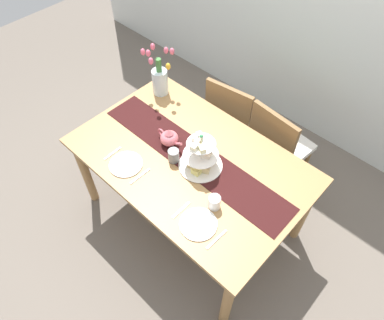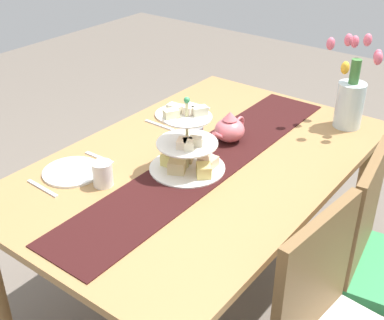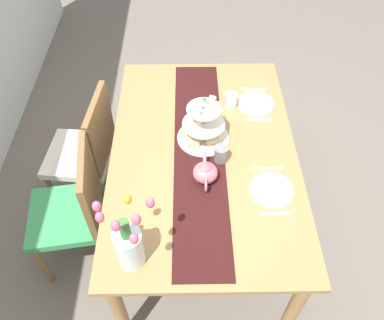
% 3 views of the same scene
% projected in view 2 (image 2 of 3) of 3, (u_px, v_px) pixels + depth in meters
% --- Properties ---
extents(ground_plane, '(8.00, 8.00, 0.00)m').
position_uv_depth(ground_plane, '(200.00, 298.00, 2.47)').
color(ground_plane, '#6B6056').
extents(dining_table, '(1.64, 1.04, 0.77)m').
position_uv_depth(dining_table, '(201.00, 180.00, 2.13)').
color(dining_table, '#A37747').
rests_on(dining_table, ground_plane).
extents(table_runner, '(1.56, 0.28, 0.00)m').
position_uv_depth(table_runner, '(207.00, 161.00, 2.07)').
color(table_runner, black).
rests_on(table_runner, dining_table).
extents(tiered_cake_stand, '(0.30, 0.30, 0.30)m').
position_uv_depth(tiered_cake_stand, '(187.00, 149.00, 1.97)').
color(tiered_cake_stand, beige).
rests_on(tiered_cake_stand, table_runner).
extents(teapot, '(0.24, 0.13, 0.14)m').
position_uv_depth(teapot, '(230.00, 129.00, 2.20)').
color(teapot, '#D66B75').
rests_on(teapot, table_runner).
extents(tulip_vase, '(0.25, 0.25, 0.42)m').
position_uv_depth(tulip_vase, '(351.00, 97.00, 2.28)').
color(tulip_vase, silver).
rests_on(tulip_vase, dining_table).
extents(dinner_plate_left, '(0.23, 0.23, 0.01)m').
position_uv_depth(dinner_plate_left, '(179.00, 114.00, 2.46)').
color(dinner_plate_left, white).
rests_on(dinner_plate_left, dining_table).
extents(fork_left, '(0.02, 0.15, 0.01)m').
position_uv_depth(fork_left, '(197.00, 105.00, 2.56)').
color(fork_left, silver).
rests_on(fork_left, dining_table).
extents(knife_left, '(0.02, 0.17, 0.01)m').
position_uv_depth(knife_left, '(159.00, 125.00, 2.36)').
color(knife_left, silver).
rests_on(knife_left, dining_table).
extents(dinner_plate_right, '(0.23, 0.23, 0.01)m').
position_uv_depth(dinner_plate_right, '(72.00, 172.00, 1.99)').
color(dinner_plate_right, white).
rests_on(dinner_plate_right, dining_table).
extents(fork_right, '(0.02, 0.15, 0.01)m').
position_uv_depth(fork_right, '(99.00, 158.00, 2.09)').
color(fork_right, silver).
rests_on(fork_right, dining_table).
extents(knife_right, '(0.02, 0.17, 0.01)m').
position_uv_depth(knife_right, '(42.00, 188.00, 1.89)').
color(knife_right, silver).
rests_on(knife_right, dining_table).
extents(mug_grey, '(0.08, 0.08, 0.09)m').
position_uv_depth(mug_grey, '(194.00, 136.00, 2.15)').
color(mug_grey, slate).
rests_on(mug_grey, table_runner).
extents(mug_white_text, '(0.08, 0.08, 0.09)m').
position_uv_depth(mug_white_text, '(103.00, 174.00, 1.90)').
color(mug_white_text, white).
rests_on(mug_white_text, dining_table).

